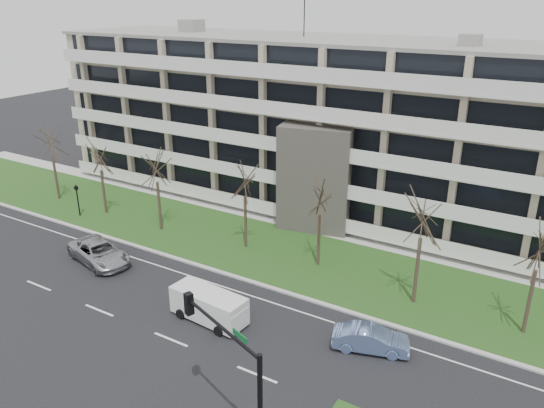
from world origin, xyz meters
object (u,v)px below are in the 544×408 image
Objects in this scene: blue_sedan at (371,339)px; traffic_signal at (233,374)px; white_van at (210,304)px; pedestrian_signal at (77,196)px; silver_pickup at (99,252)px.

blue_sedan is 10.84m from traffic_signal.
traffic_signal reaches higher than white_van.
pedestrian_signal reaches higher than white_van.
traffic_signal is at bearing -102.30° from silver_pickup.
blue_sedan is at bearing -74.54° from silver_pickup.
silver_pickup is at bearing 175.47° from white_van.
blue_sedan is 0.85× the size of white_van.
pedestrian_signal is (-8.51, 5.34, 1.11)m from silver_pickup.
blue_sedan is (21.43, 0.47, -0.10)m from silver_pickup.
pedestrian_signal is (-27.52, 14.83, -2.35)m from traffic_signal.
white_van reaches higher than blue_sedan.
blue_sedan is 0.66× the size of traffic_signal.
pedestrian_signal reaches higher than blue_sedan.
traffic_signal reaches higher than pedestrian_signal.
silver_pickup is at bearing -40.99° from pedestrian_signal.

